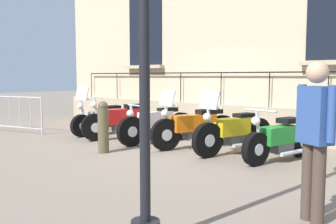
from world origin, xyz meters
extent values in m
plane|color=gray|center=(0.00, 0.00, 0.00)|extent=(60.00, 60.00, 0.00)
cube|color=#C6B28E|center=(-2.26, 0.00, 3.37)|extent=(0.60, 13.30, 6.74)
cube|color=tan|center=(-1.88, 0.00, 0.42)|extent=(0.20, 13.30, 0.84)
cube|color=tan|center=(-1.86, 2.93, 1.91)|extent=(0.24, 1.58, 0.10)
cube|color=black|center=(-1.94, -2.93, 3.08)|extent=(0.06, 1.38, 2.24)
cube|color=tan|center=(-1.86, -2.93, 1.91)|extent=(0.24, 1.58, 0.10)
cube|color=black|center=(-1.84, 0.00, 1.71)|extent=(0.03, 11.17, 0.03)
cylinder|color=black|center=(-1.84, -5.59, 1.27)|extent=(0.02, 0.02, 0.87)
cylinder|color=black|center=(-1.84, -4.19, 1.27)|extent=(0.02, 0.02, 0.87)
cylinder|color=black|center=(-1.84, -2.79, 1.27)|extent=(0.02, 0.02, 0.87)
cylinder|color=black|center=(-1.84, -1.40, 1.27)|extent=(0.02, 0.02, 0.87)
cylinder|color=black|center=(-1.84, 0.00, 1.27)|extent=(0.02, 0.02, 0.87)
cylinder|color=black|center=(-1.84, 1.40, 1.27)|extent=(0.02, 0.02, 0.87)
cylinder|color=black|center=(-1.84, 2.79, 1.27)|extent=(0.02, 0.02, 0.87)
cylinder|color=black|center=(0.84, -2.63, 0.30)|extent=(0.61, 0.20, 0.60)
cylinder|color=silver|center=(0.84, -2.63, 0.30)|extent=(0.23, 0.18, 0.21)
cylinder|color=black|center=(-0.55, -2.49, 0.30)|extent=(0.61, 0.20, 0.60)
cylinder|color=silver|center=(-0.55, -2.49, 0.30)|extent=(0.23, 0.18, 0.21)
cube|color=#B2B2BC|center=(0.19, -2.57, 0.50)|extent=(0.84, 0.39, 0.32)
cube|color=#4C4C51|center=(0.09, -2.56, 0.27)|extent=(0.51, 0.29, 0.21)
cube|color=black|center=(-0.14, -2.53, 0.73)|extent=(0.48, 0.32, 0.10)
cylinder|color=silver|center=(0.79, -2.63, 0.65)|extent=(0.16, 0.08, 0.71)
cylinder|color=silver|center=(0.74, -2.62, 1.00)|extent=(0.11, 0.67, 0.04)
sphere|color=white|center=(0.86, -2.64, 0.82)|extent=(0.16, 0.16, 0.16)
cylinder|color=silver|center=(-0.04, -2.37, 0.17)|extent=(0.74, 0.16, 0.08)
cube|color=silver|center=(0.80, -2.63, 1.15)|extent=(0.18, 0.56, 0.36)
cylinder|color=black|center=(0.99, -1.87, 0.34)|extent=(0.69, 0.38, 0.69)
cylinder|color=silver|center=(0.99, -1.87, 0.34)|extent=(0.28, 0.24, 0.24)
cylinder|color=black|center=(-0.37, -1.33, 0.34)|extent=(0.69, 0.38, 0.69)
cylinder|color=silver|center=(-0.37, -1.33, 0.34)|extent=(0.28, 0.24, 0.24)
cube|color=red|center=(0.36, -1.62, 0.58)|extent=(1.06, 0.63, 0.39)
cube|color=#4C4C51|center=(0.27, -1.58, 0.31)|extent=(0.65, 0.43, 0.24)
cube|color=black|center=(-0.02, -1.47, 0.84)|extent=(0.62, 0.44, 0.10)
cylinder|color=silver|center=(0.95, -1.86, 0.72)|extent=(0.17, 0.12, 0.75)
cylinder|color=silver|center=(0.90, -1.84, 1.09)|extent=(0.25, 0.56, 0.04)
sphere|color=white|center=(1.01, -1.88, 0.91)|extent=(0.16, 0.16, 0.16)
cylinder|color=silver|center=(0.13, -1.37, 0.19)|extent=(0.89, 0.42, 0.08)
cylinder|color=black|center=(0.91, -0.67, 0.35)|extent=(0.71, 0.27, 0.70)
cylinder|color=silver|center=(0.91, -0.67, 0.35)|extent=(0.27, 0.20, 0.24)
cylinder|color=black|center=(-0.56, -0.37, 0.35)|extent=(0.71, 0.27, 0.70)
cylinder|color=silver|center=(-0.56, -0.37, 0.35)|extent=(0.27, 0.20, 0.24)
cube|color=silver|center=(0.23, -0.53, 0.58)|extent=(0.93, 0.42, 0.38)
cube|color=#4C4C51|center=(0.13, -0.51, 0.31)|extent=(0.57, 0.30, 0.24)
cube|color=black|center=(-0.13, -0.46, 0.79)|extent=(0.54, 0.31, 0.10)
cylinder|color=silver|center=(0.87, -0.66, 0.65)|extent=(0.17, 0.09, 0.61)
cylinder|color=silver|center=(0.82, -0.65, 0.94)|extent=(0.14, 0.53, 0.04)
sphere|color=white|center=(0.93, -0.68, 0.76)|extent=(0.16, 0.16, 0.16)
cylinder|color=silver|center=(-0.02, -0.35, 0.19)|extent=(0.81, 0.24, 0.08)
cylinder|color=black|center=(0.78, 0.25, 0.35)|extent=(0.70, 0.37, 0.70)
cylinder|color=silver|center=(0.78, 0.25, 0.35)|extent=(0.28, 0.23, 0.24)
cylinder|color=black|center=(-0.65, 0.81, 0.35)|extent=(0.70, 0.37, 0.70)
cylinder|color=silver|center=(-0.65, 0.81, 0.35)|extent=(0.28, 0.23, 0.24)
cube|color=orange|center=(0.11, 0.51, 0.57)|extent=(1.09, 0.68, 0.36)
cube|color=#4C4C51|center=(0.02, 0.55, 0.31)|extent=(0.68, 0.46, 0.24)
cube|color=black|center=(-0.28, 0.66, 0.80)|extent=(0.65, 0.48, 0.10)
cylinder|color=silver|center=(0.73, 0.27, 0.67)|extent=(0.17, 0.11, 0.66)
cylinder|color=silver|center=(0.68, 0.29, 1.00)|extent=(0.29, 0.66, 0.04)
sphere|color=white|center=(0.79, 0.24, 0.82)|extent=(0.16, 0.16, 0.16)
cylinder|color=silver|center=(-0.12, 0.79, 0.19)|extent=(0.91, 0.42, 0.08)
cube|color=silver|center=(0.74, 0.27, 1.15)|extent=(0.32, 0.57, 0.36)
cylinder|color=black|center=(0.76, 1.33, 0.35)|extent=(0.71, 0.32, 0.70)
cylinder|color=silver|center=(0.76, 1.33, 0.35)|extent=(0.28, 0.22, 0.24)
cylinder|color=black|center=(-0.64, 1.72, 0.35)|extent=(0.71, 0.32, 0.70)
cylinder|color=silver|center=(-0.64, 1.72, 0.35)|extent=(0.28, 0.22, 0.24)
cube|color=gold|center=(0.11, 1.51, 0.57)|extent=(0.85, 0.48, 0.36)
cube|color=#4C4C51|center=(0.01, 1.54, 0.31)|extent=(0.52, 0.34, 0.24)
cube|color=black|center=(-0.21, 1.60, 0.78)|extent=(0.50, 0.36, 0.10)
cylinder|color=silver|center=(0.71, 1.34, 0.67)|extent=(0.17, 0.10, 0.65)
cylinder|color=silver|center=(0.66, 1.35, 0.99)|extent=(0.20, 0.60, 0.04)
sphere|color=white|center=(0.78, 1.32, 0.81)|extent=(0.16, 0.16, 0.16)
cylinder|color=silver|center=(-0.09, 1.72, 0.19)|extent=(0.72, 0.27, 0.08)
cube|color=silver|center=(0.72, 1.34, 1.14)|extent=(0.25, 0.51, 0.36)
cylinder|color=black|center=(0.75, 2.37, 0.30)|extent=(0.63, 0.29, 0.61)
cylinder|color=silver|center=(0.75, 2.37, 0.30)|extent=(0.25, 0.21, 0.21)
cylinder|color=black|center=(-0.54, 2.69, 0.30)|extent=(0.63, 0.29, 0.61)
cylinder|color=silver|center=(-0.54, 2.69, 0.30)|extent=(0.25, 0.21, 0.21)
cube|color=#1E842D|center=(0.15, 2.51, 0.51)|extent=(0.85, 0.50, 0.32)
cube|color=#4C4C51|center=(0.06, 2.54, 0.27)|extent=(0.53, 0.36, 0.21)
cube|color=black|center=(-0.17, 2.59, 0.76)|extent=(0.50, 0.39, 0.10)
cylinder|color=silver|center=(0.70, 2.38, 0.65)|extent=(0.17, 0.10, 0.70)
cylinder|color=silver|center=(0.65, 2.39, 1.00)|extent=(0.20, 0.69, 0.04)
sphere|color=white|center=(0.77, 2.36, 0.82)|extent=(0.16, 0.16, 0.16)
cylinder|color=silver|center=(-0.05, 2.74, 0.17)|extent=(0.72, 0.25, 0.08)
cylinder|color=black|center=(4.31, 3.02, 2.14)|extent=(0.10, 0.10, 4.28)
cylinder|color=#B7B7BF|center=(1.30, -3.78, 0.53)|extent=(0.05, 0.05, 1.05)
cylinder|color=#B7B7BF|center=(1.56, -4.77, 1.02)|extent=(0.55, 1.99, 0.04)
cylinder|color=#B7B7BF|center=(1.56, -4.77, 0.15)|extent=(0.55, 1.99, 0.04)
cylinder|color=#B7B7BF|center=(1.71, -5.36, 0.60)|extent=(0.02, 0.02, 0.87)
cylinder|color=#B7B7BF|center=(1.61, -4.97, 0.60)|extent=(0.02, 0.02, 0.87)
cylinder|color=#B7B7BF|center=(1.51, -4.57, 0.60)|extent=(0.02, 0.02, 0.87)
cylinder|color=#B7B7BF|center=(1.40, -4.18, 0.60)|extent=(0.02, 0.02, 0.87)
cylinder|color=brown|center=(1.78, -0.62, 0.47)|extent=(0.23, 0.23, 0.95)
sphere|color=brown|center=(1.78, -0.62, 0.99)|extent=(0.21, 0.21, 0.21)
cylinder|color=#47382D|center=(2.74, 4.11, 0.44)|extent=(0.14, 0.14, 0.88)
cylinder|color=#47382D|center=(2.67, 3.97, 0.44)|extent=(0.14, 0.14, 0.88)
cube|color=#2D4C8C|center=(2.71, 4.04, 1.19)|extent=(0.37, 0.42, 0.62)
sphere|color=tan|center=(2.71, 4.04, 1.65)|extent=(0.24, 0.24, 0.24)
cylinder|color=#2D4C8C|center=(2.81, 4.23, 1.22)|extent=(0.09, 0.09, 0.59)
cylinder|color=#2D4C8C|center=(2.60, 3.85, 1.22)|extent=(0.09, 0.09, 0.59)
camera|label=1|loc=(6.76, 5.37, 1.61)|focal=39.44mm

